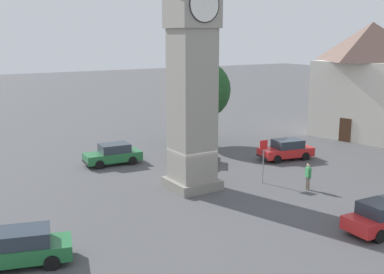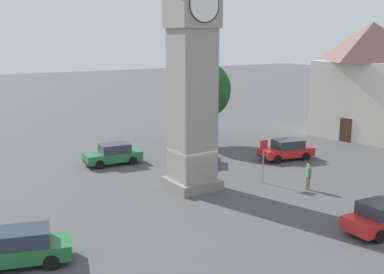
{
  "view_description": "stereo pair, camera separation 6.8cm",
  "coord_description": "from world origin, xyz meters",
  "px_view_note": "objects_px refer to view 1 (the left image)",
  "views": [
    {
      "loc": [
        -15.06,
        -24.11,
        9.24
      ],
      "look_at": [
        0.0,
        0.0,
        3.23
      ],
      "focal_mm": 44.86,
      "sensor_mm": 36.0,
      "label": 1
    },
    {
      "loc": [
        -15.0,
        -24.15,
        9.24
      ],
      "look_at": [
        0.0,
        0.0,
        3.23
      ],
      "focal_mm": 44.86,
      "sensor_mm": 36.0,
      "label": 2
    }
  ],
  "objects_px": {
    "car_silver_kerb": "(384,217)",
    "road_sign": "(263,154)",
    "pedestrian": "(308,174)",
    "car_blue_kerb": "(286,150)",
    "car_red_corner": "(21,248)",
    "car_white_side": "(113,154)",
    "clock_tower": "(192,20)",
    "building_terrace_right": "(369,79)",
    "car_black_far": "(197,152)",
    "tree": "(202,90)"
  },
  "relations": [
    {
      "from": "car_white_side",
      "to": "road_sign",
      "type": "xyz_separation_m",
      "value": [
        6.32,
        -9.34,
        1.14
      ]
    },
    {
      "from": "car_red_corner",
      "to": "car_white_side",
      "type": "bearing_deg",
      "value": 53.62
    },
    {
      "from": "clock_tower",
      "to": "car_silver_kerb",
      "type": "height_order",
      "value": "clock_tower"
    },
    {
      "from": "clock_tower",
      "to": "road_sign",
      "type": "bearing_deg",
      "value": -19.08
    },
    {
      "from": "car_black_far",
      "to": "car_blue_kerb",
      "type": "bearing_deg",
      "value": -26.05
    },
    {
      "from": "car_white_side",
      "to": "pedestrian",
      "type": "relative_size",
      "value": 2.52
    },
    {
      "from": "clock_tower",
      "to": "road_sign",
      "type": "height_order",
      "value": "clock_tower"
    },
    {
      "from": "car_black_far",
      "to": "pedestrian",
      "type": "bearing_deg",
      "value": -76.71
    },
    {
      "from": "clock_tower",
      "to": "tree",
      "type": "bearing_deg",
      "value": 54.2
    },
    {
      "from": "pedestrian",
      "to": "car_white_side",
      "type": "bearing_deg",
      "value": 123.17
    },
    {
      "from": "clock_tower",
      "to": "tree",
      "type": "height_order",
      "value": "clock_tower"
    },
    {
      "from": "clock_tower",
      "to": "pedestrian",
      "type": "xyz_separation_m",
      "value": [
        5.83,
        -4.04,
        -9.12
      ]
    },
    {
      "from": "pedestrian",
      "to": "car_black_far",
      "type": "bearing_deg",
      "value": 103.29
    },
    {
      "from": "car_blue_kerb",
      "to": "car_red_corner",
      "type": "height_order",
      "value": "same"
    },
    {
      "from": "pedestrian",
      "to": "road_sign",
      "type": "xyz_separation_m",
      "value": [
        -1.43,
        2.52,
        0.89
      ]
    },
    {
      "from": "car_blue_kerb",
      "to": "car_red_corner",
      "type": "relative_size",
      "value": 0.98
    },
    {
      "from": "car_silver_kerb",
      "to": "car_white_side",
      "type": "height_order",
      "value": "same"
    },
    {
      "from": "clock_tower",
      "to": "building_terrace_right",
      "type": "height_order",
      "value": "clock_tower"
    },
    {
      "from": "car_white_side",
      "to": "pedestrian",
      "type": "xyz_separation_m",
      "value": [
        7.76,
        -11.87,
        0.25
      ]
    },
    {
      "from": "clock_tower",
      "to": "car_black_far",
      "type": "height_order",
      "value": "clock_tower"
    },
    {
      "from": "car_blue_kerb",
      "to": "building_terrace_right",
      "type": "xyz_separation_m",
      "value": [
        12.55,
        2.74,
        4.6
      ]
    },
    {
      "from": "car_silver_kerb",
      "to": "road_sign",
      "type": "bearing_deg",
      "value": 88.95
    },
    {
      "from": "car_blue_kerb",
      "to": "car_silver_kerb",
      "type": "bearing_deg",
      "value": -113.66
    },
    {
      "from": "car_red_corner",
      "to": "pedestrian",
      "type": "distance_m",
      "value": 17.18
    },
    {
      "from": "clock_tower",
      "to": "car_silver_kerb",
      "type": "distance_m",
      "value": 14.76
    },
    {
      "from": "building_terrace_right",
      "to": "road_sign",
      "type": "distance_m",
      "value": 19.41
    },
    {
      "from": "clock_tower",
      "to": "building_terrace_right",
      "type": "bearing_deg",
      "value": 12.39
    },
    {
      "from": "building_terrace_right",
      "to": "car_silver_kerb",
      "type": "bearing_deg",
      "value": -139.47
    },
    {
      "from": "car_silver_kerb",
      "to": "pedestrian",
      "type": "relative_size",
      "value": 2.49
    },
    {
      "from": "pedestrian",
      "to": "building_terrace_right",
      "type": "height_order",
      "value": "building_terrace_right"
    },
    {
      "from": "car_blue_kerb",
      "to": "tree",
      "type": "distance_m",
      "value": 9.15
    },
    {
      "from": "building_terrace_right",
      "to": "pedestrian",
      "type": "bearing_deg",
      "value": -151.57
    },
    {
      "from": "road_sign",
      "to": "car_black_far",
      "type": "bearing_deg",
      "value": 96.36
    },
    {
      "from": "car_silver_kerb",
      "to": "pedestrian",
      "type": "xyz_separation_m",
      "value": [
        1.6,
        6.56,
        0.25
      ]
    },
    {
      "from": "car_red_corner",
      "to": "car_black_far",
      "type": "relative_size",
      "value": 1.02
    },
    {
      "from": "car_black_far",
      "to": "building_terrace_right",
      "type": "relative_size",
      "value": 0.41
    },
    {
      "from": "car_blue_kerb",
      "to": "building_terrace_right",
      "type": "relative_size",
      "value": 0.42
    },
    {
      "from": "car_black_far",
      "to": "car_white_side",
      "type": "bearing_deg",
      "value": 154.76
    },
    {
      "from": "car_silver_kerb",
      "to": "car_red_corner",
      "type": "height_order",
      "value": "same"
    },
    {
      "from": "car_red_corner",
      "to": "car_black_far",
      "type": "distance_m",
      "value": 18.08
    },
    {
      "from": "car_red_corner",
      "to": "car_white_side",
      "type": "distance_m",
      "value": 15.85
    },
    {
      "from": "pedestrian",
      "to": "building_terrace_right",
      "type": "distance_m",
      "value": 19.31
    },
    {
      "from": "car_blue_kerb",
      "to": "car_black_far",
      "type": "bearing_deg",
      "value": 153.95
    },
    {
      "from": "car_white_side",
      "to": "building_terrace_right",
      "type": "distance_m",
      "value": 24.9
    },
    {
      "from": "tree",
      "to": "building_terrace_right",
      "type": "height_order",
      "value": "building_terrace_right"
    },
    {
      "from": "clock_tower",
      "to": "car_white_side",
      "type": "distance_m",
      "value": 12.35
    },
    {
      "from": "car_white_side",
      "to": "car_black_far",
      "type": "height_order",
      "value": "same"
    },
    {
      "from": "pedestrian",
      "to": "road_sign",
      "type": "distance_m",
      "value": 3.04
    },
    {
      "from": "clock_tower",
      "to": "building_terrace_right",
      "type": "relative_size",
      "value": 1.66
    },
    {
      "from": "car_silver_kerb",
      "to": "building_terrace_right",
      "type": "distance_m",
      "value": 24.31
    }
  ]
}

